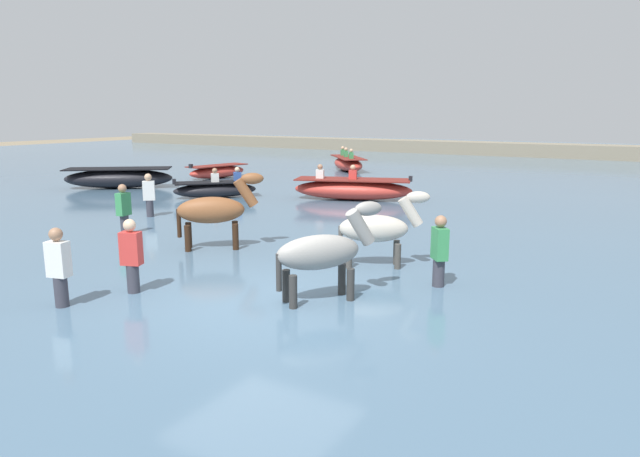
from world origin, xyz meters
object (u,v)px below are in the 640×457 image
at_px(person_wading_mid, 60,277).
at_px(person_onlooker_left, 124,216).
at_px(boat_near_starboard, 215,189).
at_px(person_onlooker_right, 149,201).
at_px(horse_trailing_chestnut, 215,212).
at_px(boat_distant_east, 348,164).
at_px(horse_flank_pinto, 377,231).
at_px(boat_mid_outer, 353,189).
at_px(person_wading_close, 132,265).
at_px(person_spectator_far, 439,260).
at_px(horse_lead_grey, 323,255).
at_px(boat_far_offshore, 217,172).
at_px(boat_mid_channel, 119,178).

xyz_separation_m(person_wading_mid, person_onlooker_left, (-3.33, 4.03, 0.00)).
height_order(boat_near_starboard, person_onlooker_right, person_onlooker_right).
xyz_separation_m(horse_trailing_chestnut, boat_distant_east, (-5.46, 16.33, -0.44)).
xyz_separation_m(horse_flank_pinto, boat_near_starboard, (-8.65, 5.29, -0.41)).
distance_m(boat_mid_outer, person_wading_close, 10.88).
bearing_deg(person_wading_mid, horse_trailing_chestnut, 96.79).
distance_m(boat_distant_east, person_spectator_far, 19.54).
xyz_separation_m(horse_lead_grey, boat_mid_outer, (-4.45, 9.52, -0.38)).
height_order(horse_flank_pinto, boat_far_offshore, horse_flank_pinto).
xyz_separation_m(boat_mid_outer, boat_mid_channel, (-9.25, -2.00, 0.03)).
bearing_deg(horse_flank_pinto, boat_distant_east, 119.76).
xyz_separation_m(boat_distant_east, person_onlooker_right, (1.30, -14.36, 0.11)).
bearing_deg(person_spectator_far, person_wading_mid, -139.44).
xyz_separation_m(horse_flank_pinto, person_wading_mid, (-3.12, -4.52, -0.23)).
bearing_deg(person_onlooker_left, horse_flank_pinto, 4.33).
height_order(horse_trailing_chestnut, boat_mid_outer, horse_trailing_chestnut).
height_order(horse_flank_pinto, person_onlooker_left, horse_flank_pinto).
bearing_deg(boat_near_starboard, person_onlooker_right, -76.89).
height_order(person_wading_mid, person_onlooker_left, same).
relative_size(boat_far_offshore, boat_mid_channel, 0.76).
bearing_deg(horse_lead_grey, horse_flank_pinto, 93.29).
height_order(horse_lead_grey, person_onlooker_left, horse_lead_grey).
xyz_separation_m(boat_far_offshore, boat_mid_channel, (-1.03, -4.59, 0.09)).
bearing_deg(person_wading_close, horse_lead_grey, 23.57).
bearing_deg(horse_trailing_chestnut, horse_flank_pinto, 7.43).
distance_m(boat_mid_outer, person_wading_mid, 11.85).
relative_size(boat_distant_east, person_onlooker_left, 2.25).
height_order(boat_distant_east, person_spectator_far, person_spectator_far).
distance_m(horse_lead_grey, horse_flank_pinto, 2.25).
bearing_deg(person_spectator_far, boat_far_offshore, 143.12).
relative_size(person_wading_mid, person_spectator_far, 1.00).
relative_size(boat_far_offshore, person_onlooker_left, 1.89).
relative_size(horse_flank_pinto, person_onlooker_left, 1.14).
distance_m(boat_near_starboard, person_wading_mid, 11.25).
height_order(horse_flank_pinto, boat_distant_east, horse_flank_pinto).
xyz_separation_m(person_onlooker_left, person_spectator_far, (7.89, -0.13, 0.00)).
relative_size(boat_distant_east, person_spectator_far, 2.25).
bearing_deg(boat_distant_east, boat_near_starboard, -87.71).
height_order(horse_trailing_chestnut, boat_distant_east, horse_trailing_chestnut).
bearing_deg(boat_near_starboard, person_onlooker_left, -69.24).
height_order(boat_distant_east, boat_mid_channel, boat_distant_east).
xyz_separation_m(horse_lead_grey, person_wading_close, (-2.86, -1.25, -0.28)).
distance_m(horse_trailing_chestnut, person_wading_mid, 4.09).
height_order(horse_lead_grey, boat_mid_outer, horse_lead_grey).
height_order(person_onlooker_right, person_wading_mid, same).
bearing_deg(horse_trailing_chestnut, boat_far_offshore, 130.83).
bearing_deg(person_spectator_far, person_onlooker_left, 179.08).
bearing_deg(boat_far_offshore, horse_flank_pinto, -38.21).
height_order(boat_far_offshore, boat_mid_channel, boat_mid_channel).
height_order(horse_flank_pinto, person_wading_close, horse_flank_pinto).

